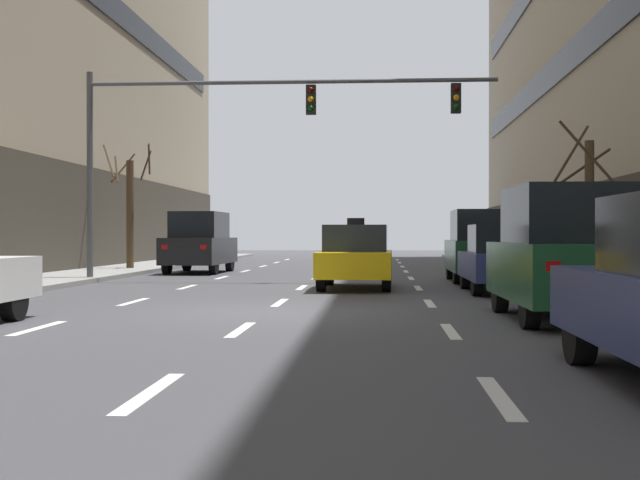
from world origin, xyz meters
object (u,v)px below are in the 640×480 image
taxi_driving_2 (356,257)px  street_tree_2 (588,206)px  car_parked_3 (481,246)px  car_parked_2 (504,259)px  street_tree_0 (130,208)px  car_parked_1 (564,254)px  car_driving_1 (200,243)px  traffic_signal_0 (238,123)px

taxi_driving_2 → street_tree_2: size_ratio=1.08×
car_parked_3 → street_tree_2: 4.48m
car_parked_2 → street_tree_0: size_ratio=0.93×
car_parked_1 → street_tree_0: street_tree_0 is taller
car_driving_1 → car_parked_2: bearing=-46.7°
car_driving_1 → traffic_signal_0: 7.36m
taxi_driving_2 → car_parked_1: 8.74m
car_driving_1 → car_parked_1: bearing=-60.6°
car_parked_2 → street_tree_0: (-12.17, 10.73, 1.56)m
car_parked_2 → traffic_signal_0: 8.91m
car_parked_2 → street_tree_2: (2.20, 1.00, 1.30)m
taxi_driving_2 → car_parked_3: 4.95m
car_parked_2 → street_tree_0: street_tree_0 is taller
street_tree_0 → traffic_signal_0: bearing=-52.7°
car_driving_1 → taxi_driving_2: 10.46m
taxi_driving_2 → car_parked_1: bearing=-66.0°
car_parked_1 → street_tree_2: size_ratio=1.11×
traffic_signal_0 → car_parked_2: bearing=-29.5°
traffic_signal_0 → street_tree_0: size_ratio=2.58×
traffic_signal_0 → street_tree_0: 8.80m
taxi_driving_2 → car_parked_2: taxi_driving_2 is taller
street_tree_2 → street_tree_0: bearing=145.9°
car_parked_3 → street_tree_2: bearing=-59.7°
street_tree_2 → traffic_signal_0: bearing=162.1°
car_parked_2 → car_driving_1: bearing=133.3°
car_parked_3 → traffic_signal_0: 7.91m
car_parked_3 → traffic_signal_0: size_ratio=0.37×
car_parked_1 → street_tree_2: 8.05m
car_driving_1 → car_parked_2: car_driving_1 is taller
traffic_signal_0 → street_tree_2: bearing=-17.9°
car_driving_1 → taxi_driving_2: (5.84, -8.67, -0.29)m
taxi_driving_2 → car_parked_1: size_ratio=0.97×
traffic_signal_0 → street_tree_0: (-5.16, 6.77, -2.25)m
taxi_driving_2 → car_driving_1: bearing=124.0°
street_tree_2 → car_parked_3: bearing=120.3°
car_parked_2 → taxi_driving_2: bearing=159.8°
taxi_driving_2 → car_parked_2: 3.79m
car_driving_1 → car_parked_2: size_ratio=1.06×
car_driving_1 → street_tree_2: 14.70m
car_parked_2 → traffic_signal_0: traffic_signal_0 is taller
car_parked_2 → street_tree_2: size_ratio=1.07×
car_driving_1 → car_parked_3: car_driving_1 is taller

